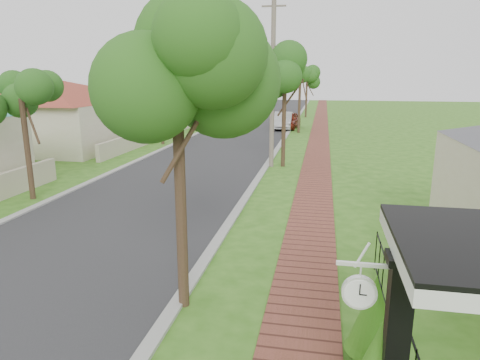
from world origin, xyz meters
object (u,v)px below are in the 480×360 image
Objects in this scene: parked_car_red at (288,120)px; utility_pole at (273,84)px; porch_post at (395,354)px; parked_car_white at (283,121)px; near_tree at (176,67)px; station_clock at (360,290)px.

utility_pole reaches higher than parked_car_red.
porch_post is 0.56× the size of parked_car_white.
near_tree is (0.40, -31.09, 4.08)m from parked_car_red.
utility_pole is at bearing -88.09° from parked_car_white.
utility_pole is (0.10, 14.31, -0.58)m from near_tree.
station_clock is at bearing -36.72° from near_tree.
station_clock is (3.25, -2.43, -2.87)m from near_tree.
near_tree is at bearing 146.31° from porch_post.
parked_car_white is (-4.56, 33.19, -0.38)m from porch_post.
utility_pole reaches higher than near_tree.
porch_post is 0.58× the size of parked_car_red.
parked_car_red is 0.97× the size of parked_car_white.
near_tree reaches higher than parked_car_red.
utility_pole is 10.96× the size of station_clock.
parked_car_red reaches higher than parked_car_white.
near_tree is at bearing 143.28° from station_clock.
station_clock is at bearing -76.72° from parked_car_red.
station_clock is (3.15, -16.74, -2.29)m from utility_pole.
porch_post is at bearing -75.90° from parked_car_red.
utility_pole is (-3.65, 16.81, 3.12)m from porch_post.
station_clock is at bearing 171.72° from porch_post.
station_clock is (4.07, -33.12, 1.21)m from parked_car_white.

